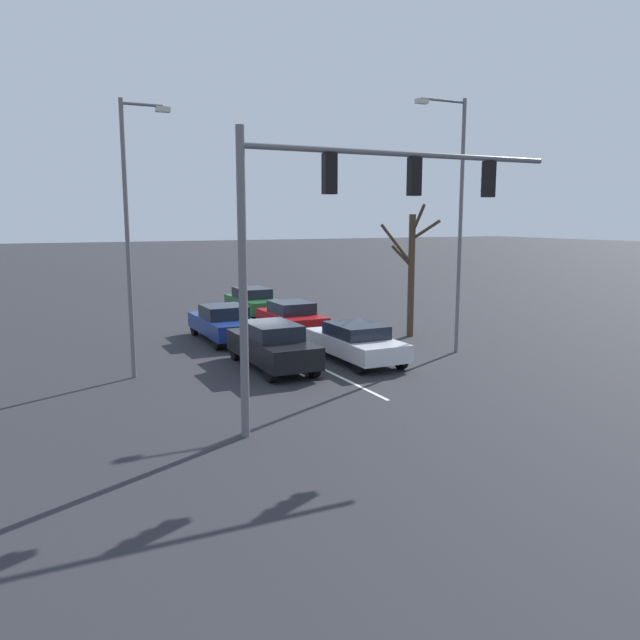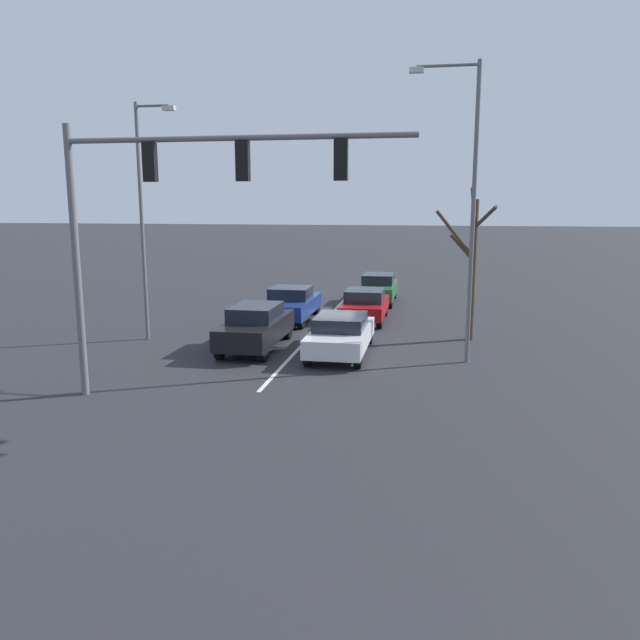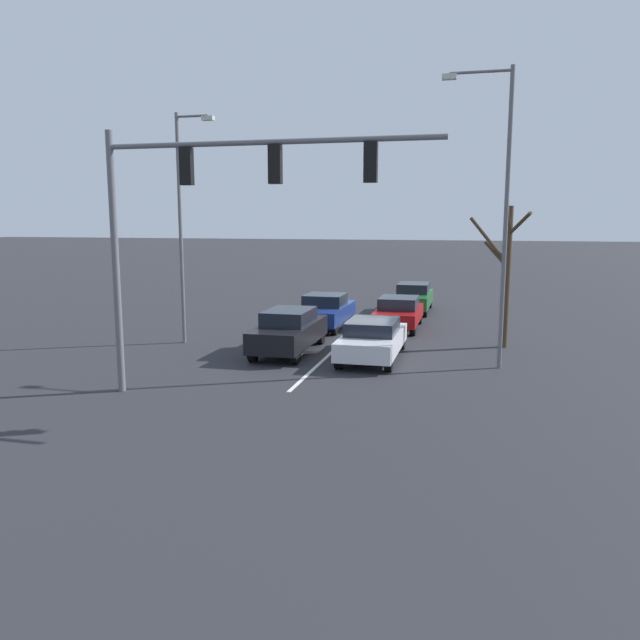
{
  "view_description": "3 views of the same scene",
  "coord_description": "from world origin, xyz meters",
  "px_view_note": "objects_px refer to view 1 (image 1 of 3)",
  "views": [
    {
      "loc": [
        9.17,
        25.71,
        5.08
      ],
      "look_at": [
        0.53,
        7.93,
        1.86
      ],
      "focal_mm": 35.0,
      "sensor_mm": 36.0,
      "label": 1
    },
    {
      "loc": [
        -4.6,
        27.2,
        5.14
      ],
      "look_at": [
        -1.24,
        8.57,
        1.57
      ],
      "focal_mm": 35.0,
      "sensor_mm": 36.0,
      "label": 2
    },
    {
      "loc": [
        -4.93,
        27.43,
        4.78
      ],
      "look_at": [
        0.02,
        7.53,
        1.46
      ],
      "focal_mm": 35.0,
      "sensor_mm": 36.0,
      "label": 3
    }
  ],
  "objects_px": {
    "car_silver_leftlane_front": "(355,341)",
    "street_lamp_right_shoulder": "(131,224)",
    "traffic_signal_gantry": "(350,211)",
    "car_darkgreen_leftlane_third": "(253,302)",
    "car_maroon_leftlane_second": "(291,317)",
    "street_lamp_left_shoulder": "(456,211)",
    "bare_tree_near": "(411,269)",
    "car_black_midlane_front": "(272,345)",
    "car_navy_midlane_second": "(224,323)"
  },
  "relations": [
    {
      "from": "car_silver_leftlane_front",
      "to": "bare_tree_near",
      "type": "distance_m",
      "value": 5.88
    },
    {
      "from": "car_black_midlane_front",
      "to": "traffic_signal_gantry",
      "type": "xyz_separation_m",
      "value": [
        0.32,
        6.08,
        4.44
      ]
    },
    {
      "from": "car_darkgreen_leftlane_third",
      "to": "bare_tree_near",
      "type": "relative_size",
      "value": 0.8
    },
    {
      "from": "car_silver_leftlane_front",
      "to": "street_lamp_right_shoulder",
      "type": "height_order",
      "value": "street_lamp_right_shoulder"
    },
    {
      "from": "car_maroon_leftlane_second",
      "to": "street_lamp_left_shoulder",
      "type": "relative_size",
      "value": 0.45
    },
    {
      "from": "car_silver_leftlane_front",
      "to": "car_black_midlane_front",
      "type": "bearing_deg",
      "value": -5.43
    },
    {
      "from": "car_navy_midlane_second",
      "to": "traffic_signal_gantry",
      "type": "height_order",
      "value": "traffic_signal_gantry"
    },
    {
      "from": "car_silver_leftlane_front",
      "to": "car_navy_midlane_second",
      "type": "height_order",
      "value": "car_navy_midlane_second"
    },
    {
      "from": "car_navy_midlane_second",
      "to": "street_lamp_right_shoulder",
      "type": "bearing_deg",
      "value": 47.43
    },
    {
      "from": "car_navy_midlane_second",
      "to": "bare_tree_near",
      "type": "xyz_separation_m",
      "value": [
        -7.53,
        2.68,
        2.21
      ]
    },
    {
      "from": "car_maroon_leftlane_second",
      "to": "traffic_signal_gantry",
      "type": "bearing_deg",
      "value": 73.36
    },
    {
      "from": "street_lamp_right_shoulder",
      "to": "traffic_signal_gantry",
      "type": "bearing_deg",
      "value": 120.74
    },
    {
      "from": "street_lamp_right_shoulder",
      "to": "street_lamp_left_shoulder",
      "type": "relative_size",
      "value": 0.93
    },
    {
      "from": "car_maroon_leftlane_second",
      "to": "car_black_midlane_front",
      "type": "bearing_deg",
      "value": 61.08
    },
    {
      "from": "car_maroon_leftlane_second",
      "to": "car_darkgreen_leftlane_third",
      "type": "xyz_separation_m",
      "value": [
        -0.12,
        -5.33,
        0.03
      ]
    },
    {
      "from": "car_silver_leftlane_front",
      "to": "car_darkgreen_leftlane_third",
      "type": "height_order",
      "value": "car_darkgreen_leftlane_third"
    },
    {
      "from": "car_navy_midlane_second",
      "to": "car_maroon_leftlane_second",
      "type": "relative_size",
      "value": 1.11
    },
    {
      "from": "car_maroon_leftlane_second",
      "to": "car_darkgreen_leftlane_third",
      "type": "distance_m",
      "value": 5.33
    },
    {
      "from": "bare_tree_near",
      "to": "car_navy_midlane_second",
      "type": "bearing_deg",
      "value": -19.57
    },
    {
      "from": "car_darkgreen_leftlane_third",
      "to": "street_lamp_left_shoulder",
      "type": "height_order",
      "value": "street_lamp_left_shoulder"
    },
    {
      "from": "car_darkgreen_leftlane_third",
      "to": "street_lamp_left_shoulder",
      "type": "distance_m",
      "value": 13.3
    },
    {
      "from": "car_navy_midlane_second",
      "to": "car_black_midlane_front",
      "type": "bearing_deg",
      "value": 89.84
    },
    {
      "from": "car_black_midlane_front",
      "to": "car_navy_midlane_second",
      "type": "xyz_separation_m",
      "value": [
        -0.01,
        -5.5,
        -0.06
      ]
    },
    {
      "from": "traffic_signal_gantry",
      "to": "street_lamp_right_shoulder",
      "type": "distance_m",
      "value": 7.93
    },
    {
      "from": "car_navy_midlane_second",
      "to": "street_lamp_right_shoulder",
      "type": "distance_m",
      "value": 7.7
    },
    {
      "from": "traffic_signal_gantry",
      "to": "street_lamp_left_shoulder",
      "type": "relative_size",
      "value": 0.95
    },
    {
      "from": "car_darkgreen_leftlane_third",
      "to": "car_silver_leftlane_front",
      "type": "bearing_deg",
      "value": 88.66
    },
    {
      "from": "car_black_midlane_front",
      "to": "car_darkgreen_leftlane_third",
      "type": "distance_m",
      "value": 11.72
    },
    {
      "from": "car_darkgreen_leftlane_third",
      "to": "bare_tree_near",
      "type": "xyz_separation_m",
      "value": [
        -4.18,
        8.4,
        2.2
      ]
    },
    {
      "from": "traffic_signal_gantry",
      "to": "street_lamp_right_shoulder",
      "type": "relative_size",
      "value": 1.03
    },
    {
      "from": "street_lamp_right_shoulder",
      "to": "bare_tree_near",
      "type": "height_order",
      "value": "street_lamp_right_shoulder"
    },
    {
      "from": "street_lamp_right_shoulder",
      "to": "street_lamp_left_shoulder",
      "type": "height_order",
      "value": "street_lamp_left_shoulder"
    },
    {
      "from": "car_silver_leftlane_front",
      "to": "car_darkgreen_leftlane_third",
      "type": "relative_size",
      "value": 1.03
    },
    {
      "from": "car_maroon_leftlane_second",
      "to": "car_darkgreen_leftlane_third",
      "type": "bearing_deg",
      "value": -91.24
    },
    {
      "from": "car_navy_midlane_second",
      "to": "street_lamp_left_shoulder",
      "type": "relative_size",
      "value": 0.5
    },
    {
      "from": "car_silver_leftlane_front",
      "to": "street_lamp_left_shoulder",
      "type": "height_order",
      "value": "street_lamp_left_shoulder"
    },
    {
      "from": "car_black_midlane_front",
      "to": "car_silver_leftlane_front",
      "type": "bearing_deg",
      "value": 174.57
    },
    {
      "from": "traffic_signal_gantry",
      "to": "bare_tree_near",
      "type": "height_order",
      "value": "traffic_signal_gantry"
    },
    {
      "from": "car_black_midlane_front",
      "to": "bare_tree_near",
      "type": "height_order",
      "value": "bare_tree_near"
    },
    {
      "from": "car_black_midlane_front",
      "to": "traffic_signal_gantry",
      "type": "bearing_deg",
      "value": 86.98
    },
    {
      "from": "car_black_midlane_front",
      "to": "car_maroon_leftlane_second",
      "type": "height_order",
      "value": "car_black_midlane_front"
    },
    {
      "from": "car_black_midlane_front",
      "to": "car_darkgreen_leftlane_third",
      "type": "relative_size",
      "value": 1.04
    },
    {
      "from": "car_navy_midlane_second",
      "to": "car_silver_leftlane_front",
      "type": "bearing_deg",
      "value": 118.03
    },
    {
      "from": "car_black_midlane_front",
      "to": "bare_tree_near",
      "type": "bearing_deg",
      "value": -159.47
    },
    {
      "from": "car_maroon_leftlane_second",
      "to": "traffic_signal_gantry",
      "type": "distance_m",
      "value": 13.28
    },
    {
      "from": "car_black_midlane_front",
      "to": "street_lamp_left_shoulder",
      "type": "xyz_separation_m",
      "value": [
        -7.11,
        0.68,
        4.54
      ]
    },
    {
      "from": "bare_tree_near",
      "to": "car_maroon_leftlane_second",
      "type": "bearing_deg",
      "value": -35.55
    },
    {
      "from": "car_black_midlane_front",
      "to": "street_lamp_left_shoulder",
      "type": "distance_m",
      "value": 8.47
    },
    {
      "from": "car_darkgreen_leftlane_third",
      "to": "street_lamp_right_shoulder",
      "type": "bearing_deg",
      "value": 53.59
    },
    {
      "from": "car_navy_midlane_second",
      "to": "car_darkgreen_leftlane_third",
      "type": "bearing_deg",
      "value": -120.4
    }
  ]
}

